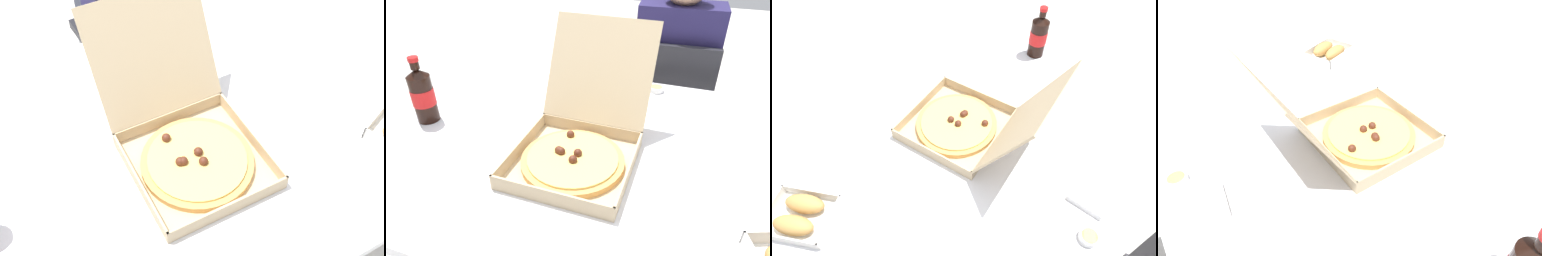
% 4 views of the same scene
% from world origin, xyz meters
% --- Properties ---
extents(dining_table, '(1.37, 0.99, 0.70)m').
position_xyz_m(dining_table, '(0.00, 0.00, 0.64)').
color(dining_table, white).
rests_on(dining_table, ground_plane).
extents(pizza_box_open, '(0.33, 0.49, 0.33)m').
position_xyz_m(pizza_box_open, '(-0.05, -0.07, 0.75)').
color(pizza_box_open, tan).
rests_on(pizza_box_open, dining_table).
extents(bread_side_box, '(0.21, 0.23, 0.06)m').
position_xyz_m(bread_side_box, '(0.48, -0.30, 0.73)').
color(bread_side_box, white).
rests_on(bread_side_box, dining_table).
extents(paper_menu, '(0.22, 0.17, 0.00)m').
position_xyz_m(paper_menu, '(0.50, 0.13, 0.71)').
color(paper_menu, white).
rests_on(paper_menu, dining_table).
extents(napkin_pile, '(0.12, 0.12, 0.02)m').
position_xyz_m(napkin_pile, '(-0.03, 0.39, 0.71)').
color(napkin_pile, white).
rests_on(napkin_pile, dining_table).
extents(dipping_sauce_cup, '(0.06, 0.06, 0.02)m').
position_xyz_m(dipping_sauce_cup, '(0.11, 0.42, 0.72)').
color(dipping_sauce_cup, white).
rests_on(dipping_sauce_cup, dining_table).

